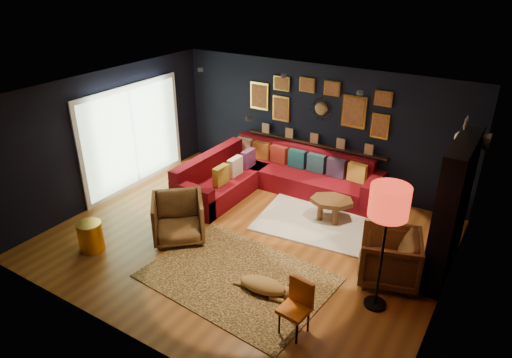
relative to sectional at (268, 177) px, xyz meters
The scene contains 20 objects.
floor 1.94m from the sectional, 71.24° to the right, with size 6.50×6.50×0.00m, color #91501E.
room_walls 2.29m from the sectional, 71.24° to the right, with size 6.50×6.50×6.50m.
sectional is the anchor object (origin of this frame).
ledge 1.22m from the sectional, 54.82° to the left, with size 3.20×0.12×0.04m, color black.
gallery_wall 1.84m from the sectional, 56.49° to the left, with size 3.15×0.04×1.02m.
sunburst_mirror 1.80m from the sectional, 51.91° to the left, with size 0.47×0.16×0.47m.
fireplace 3.88m from the sectional, 13.77° to the right, with size 0.31×1.60×2.20m.
deer_head 4.15m from the sectional, ahead, with size 0.50×0.28×0.45m.
sliding_door 2.97m from the sectional, 155.08° to the right, with size 0.06×2.80×2.20m.
ceiling_spots 2.53m from the sectional, 58.65° to the right, with size 3.30×2.50×0.06m.
shag_rug 1.72m from the sectional, 17.49° to the right, with size 2.52×1.83×0.03m, color silver.
leopard_rug 3.02m from the sectional, 68.55° to the right, with size 2.75×1.96×0.02m, color tan.
coffee_table 1.67m from the sectional, 14.43° to the right, with size 0.96×0.82×0.41m.
pouf 0.92m from the sectional, 138.37° to the right, with size 0.57×0.57×0.37m, color maroon.
armchair_left 2.45m from the sectional, 99.52° to the right, with size 0.86×0.81×0.89m, color #A76A34.
armchair_right 3.46m from the sectional, 27.70° to the right, with size 0.86×0.80×0.88m, color #A76A34.
gold_stool 3.75m from the sectional, 112.49° to the right, with size 0.41×0.41×0.51m, color gold.
orange_chair 4.08m from the sectional, 54.24° to the right, with size 0.40×0.40×0.77m.
floor_lamp 4.07m from the sectional, 36.14° to the right, with size 0.52×0.52×1.90m.
dog 3.31m from the sectional, 60.81° to the right, with size 1.00×0.49×0.32m, color #A77B3F, non-canonical shape.
Camera 1 is at (3.75, -5.70, 4.45)m, focal length 32.00 mm.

